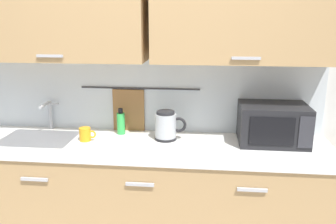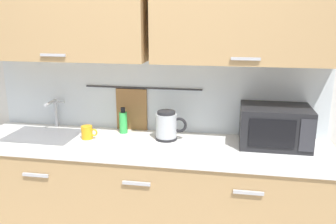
{
  "view_description": "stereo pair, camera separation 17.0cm",
  "coord_description": "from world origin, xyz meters",
  "px_view_note": "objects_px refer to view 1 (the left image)",
  "views": [
    {
      "loc": [
        0.39,
        -2.01,
        1.75
      ],
      "look_at": [
        0.14,
        0.33,
        1.12
      ],
      "focal_mm": 38.18,
      "sensor_mm": 36.0,
      "label": 1
    },
    {
      "loc": [
        0.56,
        -1.99,
        1.75
      ],
      "look_at": [
        0.14,
        0.33,
        1.12
      ],
      "focal_mm": 38.18,
      "sensor_mm": 36.0,
      "label": 2
    }
  ],
  "objects_px": {
    "microwave": "(273,124)",
    "mug_near_sink": "(85,134)",
    "electric_kettle": "(166,126)",
    "dish_soap_bottle": "(121,123)"
  },
  "relations": [
    {
      "from": "microwave",
      "to": "mug_near_sink",
      "type": "distance_m",
      "value": 1.31
    },
    {
      "from": "electric_kettle",
      "to": "mug_near_sink",
      "type": "height_order",
      "value": "electric_kettle"
    },
    {
      "from": "microwave",
      "to": "electric_kettle",
      "type": "xyz_separation_m",
      "value": [
        -0.74,
        -0.01,
        -0.03
      ]
    },
    {
      "from": "microwave",
      "to": "mug_near_sink",
      "type": "height_order",
      "value": "microwave"
    },
    {
      "from": "microwave",
      "to": "dish_soap_bottle",
      "type": "xyz_separation_m",
      "value": [
        -1.09,
        0.08,
        -0.05
      ]
    },
    {
      "from": "mug_near_sink",
      "to": "dish_soap_bottle",
      "type": "bearing_deg",
      "value": 39.73
    },
    {
      "from": "mug_near_sink",
      "to": "electric_kettle",
      "type": "bearing_deg",
      "value": 9.0
    },
    {
      "from": "electric_kettle",
      "to": "dish_soap_bottle",
      "type": "height_order",
      "value": "electric_kettle"
    },
    {
      "from": "electric_kettle",
      "to": "dish_soap_bottle",
      "type": "xyz_separation_m",
      "value": [
        -0.35,
        0.09,
        -0.01
      ]
    },
    {
      "from": "microwave",
      "to": "mug_near_sink",
      "type": "bearing_deg",
      "value": -175.52
    }
  ]
}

